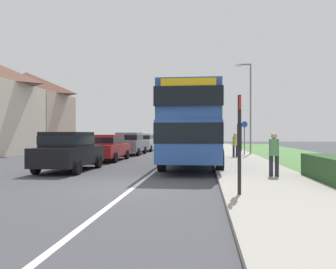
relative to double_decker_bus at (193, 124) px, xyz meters
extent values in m
plane|color=#424247|center=(-1.56, -7.10, -2.14)|extent=(120.00, 120.00, 0.00)
cube|color=silver|center=(-1.56, 0.90, -2.14)|extent=(0.14, 60.00, 0.01)
cube|color=#9E998E|center=(2.64, -1.10, -2.08)|extent=(3.20, 68.00, 0.12)
cube|color=#284C93|center=(0.00, 0.00, -0.82)|extent=(2.50, 10.09, 1.65)
cube|color=#284C93|center=(0.00, 0.00, 0.78)|extent=(2.45, 9.89, 1.55)
cube|color=black|center=(0.00, 0.00, -0.49)|extent=(2.52, 10.14, 0.76)
cube|color=black|center=(0.00, 0.00, 0.86)|extent=(2.52, 10.14, 0.72)
cube|color=gold|center=(0.00, -4.99, 1.28)|extent=(2.00, 0.08, 0.44)
cylinder|color=black|center=(-1.25, 3.13, -1.64)|extent=(0.30, 1.00, 1.00)
cylinder|color=black|center=(1.25, 3.13, -1.64)|extent=(0.30, 1.00, 1.00)
cylinder|color=black|center=(-1.25, -2.77, -1.64)|extent=(0.30, 1.00, 1.00)
cylinder|color=black|center=(1.25, -2.77, -1.64)|extent=(0.30, 1.00, 1.00)
cube|color=black|center=(-5.29, -3.05, -1.45)|extent=(1.76, 4.23, 0.77)
cube|color=black|center=(-5.29, -3.26, -0.75)|extent=(1.55, 2.33, 0.63)
cube|color=black|center=(-5.29, -3.26, -0.78)|extent=(1.58, 2.35, 0.35)
cylinder|color=black|center=(-6.15, -1.74, -1.84)|extent=(0.20, 0.60, 0.60)
cylinder|color=black|center=(-4.43, -1.74, -1.84)|extent=(0.20, 0.60, 0.60)
cylinder|color=black|center=(-6.15, -4.36, -1.84)|extent=(0.20, 0.60, 0.60)
cylinder|color=black|center=(-4.43, -4.36, -1.84)|extent=(0.20, 0.60, 0.60)
cube|color=#B21E1E|center=(-5.25, 2.43, -1.49)|extent=(1.76, 4.58, 0.70)
cube|color=#B21E1E|center=(-5.25, 2.20, -0.85)|extent=(1.55, 2.52, 0.57)
cube|color=black|center=(-5.25, 2.20, -0.88)|extent=(1.58, 2.55, 0.32)
cylinder|color=black|center=(-6.11, 3.85, -1.84)|extent=(0.20, 0.60, 0.60)
cylinder|color=black|center=(-4.39, 3.85, -1.84)|extent=(0.20, 0.60, 0.60)
cylinder|color=black|center=(-6.11, 1.01, -1.84)|extent=(0.20, 0.60, 0.60)
cylinder|color=black|center=(-4.39, 1.01, -1.84)|extent=(0.20, 0.60, 0.60)
cube|color=slate|center=(-5.11, 7.94, -1.45)|extent=(1.83, 4.33, 0.78)
cube|color=slate|center=(-5.11, 7.72, -0.75)|extent=(1.61, 2.38, 0.64)
cube|color=black|center=(-5.11, 7.72, -0.78)|extent=(1.65, 2.40, 0.36)
cylinder|color=black|center=(-6.00, 9.28, -1.84)|extent=(0.20, 0.60, 0.60)
cylinder|color=black|center=(-4.21, 9.28, -1.84)|extent=(0.20, 0.60, 0.60)
cylinder|color=black|center=(-6.00, 6.59, -1.84)|extent=(0.20, 0.60, 0.60)
cylinder|color=black|center=(-4.21, 6.59, -1.84)|extent=(0.20, 0.60, 0.60)
cube|color=#B7B7BC|center=(-5.08, 13.51, -1.47)|extent=(1.84, 4.59, 0.74)
cube|color=#B7B7BC|center=(-5.08, 13.28, -0.80)|extent=(1.62, 2.52, 0.61)
cube|color=black|center=(-5.08, 13.28, -0.83)|extent=(1.66, 2.55, 0.34)
cylinder|color=black|center=(-5.98, 14.93, -1.84)|extent=(0.20, 0.60, 0.60)
cylinder|color=black|center=(-4.18, 14.93, -1.84)|extent=(0.20, 0.60, 0.60)
cylinder|color=black|center=(-5.98, 12.09, -1.84)|extent=(0.20, 0.60, 0.60)
cylinder|color=black|center=(-4.18, 12.09, -1.84)|extent=(0.20, 0.60, 0.60)
cylinder|color=#23232D|center=(2.94, -4.86, -1.72)|extent=(0.14, 0.14, 0.85)
cylinder|color=#23232D|center=(3.14, -4.86, -1.72)|extent=(0.14, 0.14, 0.85)
cylinder|color=#518C56|center=(3.04, -4.86, -0.99)|extent=(0.34, 0.34, 0.60)
sphere|color=tan|center=(3.04, -4.86, -0.58)|extent=(0.22, 0.22, 0.22)
cylinder|color=#23232D|center=(2.49, 4.75, -1.72)|extent=(0.14, 0.14, 0.85)
cylinder|color=#23232D|center=(2.69, 4.75, -1.72)|extent=(0.14, 0.14, 0.85)
cylinder|color=#D1C14C|center=(2.59, 4.75, -0.99)|extent=(0.34, 0.34, 0.60)
sphere|color=tan|center=(2.59, 4.75, -0.58)|extent=(0.22, 0.22, 0.22)
cylinder|color=black|center=(1.44, -8.50, -0.84)|extent=(0.09, 0.09, 2.60)
cube|color=red|center=(1.44, -8.50, 0.26)|extent=(0.04, 0.44, 0.32)
cube|color=black|center=(1.44, -8.48, -0.59)|extent=(0.06, 0.52, 0.68)
cylinder|color=slate|center=(3.45, 7.04, -1.09)|extent=(0.08, 0.08, 2.10)
cylinder|color=blue|center=(3.45, 7.04, 0.16)|extent=(0.44, 0.03, 0.44)
cylinder|color=slate|center=(4.01, 7.91, 1.27)|extent=(0.12, 0.12, 6.83)
cube|color=slate|center=(3.56, 7.91, 4.64)|extent=(0.90, 0.10, 0.10)
cube|color=silver|center=(3.11, 7.91, 4.57)|extent=(0.36, 0.20, 0.14)
cube|color=tan|center=(-17.03, 13.90, 0.62)|extent=(7.57, 6.57, 5.52)
pyramid|color=brown|center=(-17.03, 13.90, 4.50)|extent=(7.57, 6.57, 2.24)
camera|label=1|loc=(0.56, -16.76, -0.50)|focal=34.84mm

